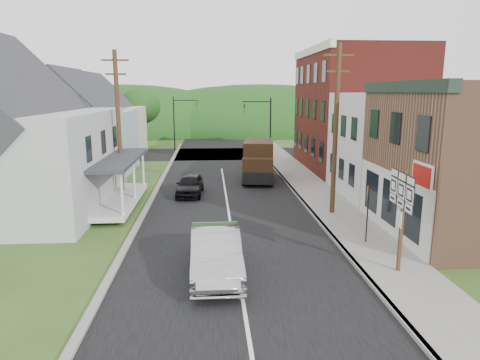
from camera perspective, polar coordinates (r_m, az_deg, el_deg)
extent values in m
plane|color=#2D4719|center=(19.70, -0.96, -7.84)|extent=(120.00, 120.00, 0.00)
cube|color=black|center=(29.30, -2.02, -1.27)|extent=(9.00, 90.00, 0.02)
cube|color=black|center=(46.02, -2.79, 3.50)|extent=(60.00, 9.00, 0.02)
cube|color=slate|center=(28.18, 10.21, -1.83)|extent=(2.80, 55.00, 0.15)
cube|color=slate|center=(27.88, 7.52, -1.89)|extent=(0.20, 55.00, 0.15)
cube|color=slate|center=(27.57, -11.58, -2.22)|extent=(0.30, 55.00, 0.12)
cube|color=brown|center=(22.45, 29.20, 2.30)|extent=(8.00, 8.00, 7.00)
cube|color=silver|center=(28.98, 21.13, 4.32)|extent=(8.00, 7.00, 6.50)
cube|color=maroon|center=(37.63, 15.20, 8.92)|extent=(8.00, 12.00, 10.00)
cube|color=#9EA1A4|center=(27.17, -27.94, 2.22)|extent=(10.00, 12.00, 5.50)
cube|color=#86A1B7|center=(37.14, -19.74, 4.73)|extent=(7.00, 8.00, 5.00)
cube|color=#C0B894|center=(45.94, -17.37, 6.11)|extent=(7.00, 8.00, 5.00)
cylinder|color=#472D19|center=(23.09, 12.61, 6.24)|extent=(0.26, 0.26, 9.00)
cube|color=#472D19|center=(23.06, 13.06, 15.93)|extent=(1.60, 0.10, 0.10)
cube|color=#472D19|center=(23.01, 12.97, 13.94)|extent=(1.20, 0.10, 0.10)
cylinder|color=#472D19|center=(27.18, -15.86, 6.87)|extent=(0.26, 0.26, 9.00)
cube|color=#472D19|center=(27.16, -16.34, 15.09)|extent=(1.60, 0.10, 0.10)
cube|color=#472D19|center=(27.12, -16.24, 13.41)|extent=(1.20, 0.10, 0.10)
cylinder|color=black|center=(42.61, 4.07, 6.89)|extent=(0.14, 0.14, 6.00)
cylinder|color=black|center=(42.29, 2.21, 10.40)|extent=(2.80, 0.10, 0.10)
imported|color=olive|center=(42.20, 0.56, 9.45)|extent=(0.16, 0.20, 1.00)
cylinder|color=black|center=(49.33, -8.78, 7.44)|extent=(0.14, 0.14, 6.00)
cylinder|color=black|center=(49.11, -7.22, 10.51)|extent=(2.80, 0.10, 0.10)
imported|color=olive|center=(49.08, -5.78, 9.72)|extent=(0.16, 0.20, 1.00)
cylinder|color=#382616|center=(42.75, -29.06, 4.62)|extent=(0.36, 0.36, 4.76)
cylinder|color=#382616|center=(51.37, -13.09, 6.28)|extent=(0.36, 0.36, 3.92)
ellipsoid|color=#163810|center=(51.19, -13.24, 9.56)|extent=(4.80, 4.80, 4.08)
ellipsoid|color=#163810|center=(73.83, -3.29, 6.62)|extent=(90.00, 30.00, 16.00)
imported|color=#A0A0A5|center=(15.82, -3.23, -9.65)|extent=(1.87, 5.13, 1.68)
imported|color=black|center=(27.78, -6.70, -0.65)|extent=(1.84, 4.05, 1.35)
cube|color=black|center=(32.42, 2.50, 2.91)|extent=(2.67, 4.33, 2.69)
cube|color=black|center=(30.12, 2.39, 1.34)|extent=(2.32, 1.76, 1.76)
cube|color=black|center=(30.18, 2.42, 2.79)|extent=(2.08, 1.37, 0.05)
cube|color=black|center=(29.44, 2.35, 0.17)|extent=(2.04, 0.41, 0.84)
cylinder|color=black|center=(30.39, 0.55, 0.01)|extent=(0.37, 0.86, 0.84)
cylinder|color=black|center=(30.35, 4.23, -0.03)|extent=(0.37, 0.86, 0.84)
cylinder|color=black|center=(34.03, 0.90, 1.29)|extent=(0.37, 0.86, 0.84)
cylinder|color=black|center=(33.99, 4.18, 1.24)|extent=(0.37, 0.86, 0.84)
cube|color=#472D19|center=(16.48, 20.76, -5.23)|extent=(0.12, 0.12, 3.73)
cube|color=black|center=(16.17, 20.85, -1.25)|extent=(0.18, 2.13, 0.09)
cube|color=white|center=(15.38, 21.82, -0.14)|extent=(0.06, 0.59, 0.23)
cube|color=white|center=(15.48, 21.68, -1.87)|extent=(0.06, 0.64, 0.59)
cube|color=white|center=(15.59, 21.55, -3.59)|extent=(0.06, 0.59, 0.30)
cube|color=white|center=(16.06, 20.83, 0.41)|extent=(0.06, 0.59, 0.23)
cube|color=white|center=(16.15, 20.71, -1.25)|extent=(0.06, 0.64, 0.59)
cube|color=white|center=(16.26, 20.58, -2.90)|extent=(0.06, 0.59, 0.30)
cube|color=white|center=(16.74, 19.92, 0.92)|extent=(0.06, 0.59, 0.23)
cube|color=white|center=(16.83, 19.81, -0.68)|extent=(0.06, 0.64, 0.59)
cube|color=white|center=(16.94, 19.70, -2.27)|extent=(0.06, 0.59, 0.30)
cube|color=white|center=(16.41, 20.44, -4.88)|extent=(0.05, 0.48, 0.59)
cylinder|color=black|center=(19.31, 16.61, -4.56)|extent=(0.08, 0.08, 2.40)
cube|color=black|center=(19.04, 16.60, -1.68)|extent=(0.27, 0.66, 0.71)
cube|color=#F1B10C|center=(19.05, 16.64, -1.68)|extent=(0.25, 0.60, 0.64)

